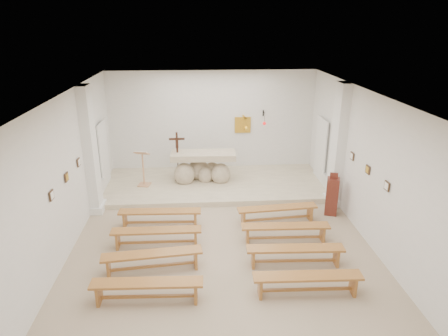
{
  "coord_description": "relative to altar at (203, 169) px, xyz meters",
  "views": [
    {
      "loc": [
        -0.52,
        -8.34,
        5.01
      ],
      "look_at": [
        0.17,
        1.6,
        1.33
      ],
      "focal_mm": 32.0,
      "sensor_mm": 36.0,
      "label": 1
    }
  ],
  "objects": [
    {
      "name": "bench_left_third",
      "position": [
        -1.15,
        -4.71,
        -0.22
      ],
      "size": [
        2.13,
        0.55,
        0.44
      ],
      "rotation": [
        0.0,
        0.0,
        0.11
      ],
      "color": "#AE6B32",
      "rests_on": "ground"
    },
    {
      "name": "pilaster_right",
      "position": [
        3.74,
        -1.68,
        1.2
      ],
      "size": [
        0.26,
        0.55,
        3.5
      ],
      "primitive_type": "cube",
      "color": "white",
      "rests_on": "ground"
    },
    {
      "name": "station_frame_right_mid",
      "position": [
        3.84,
        -3.48,
        1.17
      ],
      "size": [
        0.03,
        0.2,
        0.2
      ],
      "primitive_type": "cube",
      "color": "#432E1D",
      "rests_on": "wall_right"
    },
    {
      "name": "station_frame_left_front",
      "position": [
        -3.1,
        -4.48,
        1.17
      ],
      "size": [
        0.03,
        0.2,
        0.2
      ],
      "primitive_type": "cube",
      "color": "#432E1D",
      "rests_on": "wall_left"
    },
    {
      "name": "donation_pedestal",
      "position": [
        3.47,
        -2.33,
        -0.02
      ],
      "size": [
        0.41,
        0.41,
        1.21
      ],
      "rotation": [
        0.0,
        0.0,
        -0.32
      ],
      "color": "#5D241A",
      "rests_on": "ground"
    },
    {
      "name": "bench_left_fourth",
      "position": [
        -1.15,
        -5.7,
        -0.22
      ],
      "size": [
        2.11,
        0.41,
        0.44
      ],
      "rotation": [
        0.0,
        0.0,
        -0.03
      ],
      "color": "#AE6B32",
      "rests_on": "ground"
    },
    {
      "name": "gold_wall_relief",
      "position": [
        1.42,
        1.28,
        1.1
      ],
      "size": [
        0.55,
        0.04,
        0.55
      ],
      "primitive_type": "cube",
      "color": "yellow",
      "rests_on": "wall_back"
    },
    {
      "name": "ground",
      "position": [
        0.37,
        -3.68,
        -0.55
      ],
      "size": [
        7.0,
        10.0,
        0.0
      ],
      "primitive_type": "cube",
      "color": "tan",
      "rests_on": "ground"
    },
    {
      "name": "lectern",
      "position": [
        -1.85,
        -0.29,
        0.18
      ],
      "size": [
        0.48,
        0.42,
        1.18
      ],
      "rotation": [
        0.0,
        0.0,
        -0.2
      ],
      "color": "tan",
      "rests_on": "sanctuary_platform"
    },
    {
      "name": "pilaster_left",
      "position": [
        -3.0,
        -1.68,
        1.2
      ],
      "size": [
        0.26,
        0.55,
        3.5
      ],
      "primitive_type": "cube",
      "color": "white",
      "rests_on": "ground"
    },
    {
      "name": "altar",
      "position": [
        0.0,
        0.0,
        0.0
      ],
      "size": [
        2.06,
        0.93,
        1.05
      ],
      "rotation": [
        0.0,
        0.0,
        -0.04
      ],
      "color": "beige",
      "rests_on": "sanctuary_platform"
    },
    {
      "name": "bench_right_third",
      "position": [
        1.9,
        -4.71,
        -0.22
      ],
      "size": [
        2.11,
        0.42,
        0.44
      ],
      "rotation": [
        0.0,
        0.0,
        -0.04
      ],
      "color": "#AE6B32",
      "rests_on": "ground"
    },
    {
      "name": "wall_right",
      "position": [
        3.86,
        -3.68,
        1.2
      ],
      "size": [
        0.02,
        10.0,
        3.5
      ],
      "primitive_type": "cube",
      "color": "silver",
      "rests_on": "ground"
    },
    {
      "name": "bench_right_fourth",
      "position": [
        1.9,
        -5.7,
        -0.22
      ],
      "size": [
        2.11,
        0.4,
        0.44
      ],
      "rotation": [
        0.0,
        0.0,
        -0.03
      ],
      "color": "#AE6B32",
      "rests_on": "ground"
    },
    {
      "name": "station_frame_right_rear",
      "position": [
        3.84,
        -2.48,
        1.17
      ],
      "size": [
        0.03,
        0.2,
        0.2
      ],
      "primitive_type": "cube",
      "color": "#432E1D",
      "rests_on": "wall_right"
    },
    {
      "name": "radiator_right",
      "position": [
        3.8,
        -0.98,
        -0.28
      ],
      "size": [
        0.1,
        0.85,
        0.52
      ],
      "primitive_type": "cube",
      "color": "silver",
      "rests_on": "ground"
    },
    {
      "name": "sanctuary_platform",
      "position": [
        0.37,
        -0.18,
        -0.48
      ],
      "size": [
        6.98,
        3.0,
        0.15
      ],
      "primitive_type": "cube",
      "color": "beige",
      "rests_on": "ground"
    },
    {
      "name": "station_frame_right_front",
      "position": [
        3.84,
        -4.48,
        1.17
      ],
      "size": [
        0.03,
        0.2,
        0.2
      ],
      "primitive_type": "cube",
      "color": "#432E1D",
      "rests_on": "wall_right"
    },
    {
      "name": "wall_left",
      "position": [
        -3.12,
        -3.68,
        1.2
      ],
      "size": [
        0.02,
        10.0,
        3.5
      ],
      "primitive_type": "cube",
      "color": "silver",
      "rests_on": "ground"
    },
    {
      "name": "sanctuary_lamp",
      "position": [
        2.12,
        1.03,
        1.26
      ],
      "size": [
        0.11,
        0.36,
        0.44
      ],
      "color": "black",
      "rests_on": "wall_back"
    },
    {
      "name": "bench_left_front",
      "position": [
        -1.15,
        -2.72,
        -0.22
      ],
      "size": [
        2.11,
        0.42,
        0.44
      ],
      "rotation": [
        0.0,
        0.0,
        -0.04
      ],
      "color": "#AE6B32",
      "rests_on": "ground"
    },
    {
      "name": "bench_right_second",
      "position": [
        1.9,
        -3.71,
        -0.22
      ],
      "size": [
        2.11,
        0.4,
        0.44
      ],
      "rotation": [
        0.0,
        0.0,
        -0.03
      ],
      "color": "#AE6B32",
      "rests_on": "ground"
    },
    {
      "name": "station_frame_left_mid",
      "position": [
        -3.1,
        -3.48,
        1.17
      ],
      "size": [
        0.03,
        0.2,
        0.2
      ],
      "primitive_type": "cube",
      "color": "#432E1D",
      "rests_on": "wall_left"
    },
    {
      "name": "wall_back",
      "position": [
        0.37,
        1.31,
        1.2
      ],
      "size": [
        7.0,
        0.02,
        3.5
      ],
      "primitive_type": "cube",
      "color": "silver",
      "rests_on": "ground"
    },
    {
      "name": "ceiling",
      "position": [
        0.37,
        -3.68,
        2.94
      ],
      "size": [
        7.0,
        10.0,
        0.02
      ],
      "primitive_type": "cube",
      "color": "silver",
      "rests_on": "wall_back"
    },
    {
      "name": "bench_left_second",
      "position": [
        -1.15,
        -3.71,
        -0.22
      ],
      "size": [
        2.1,
        0.35,
        0.44
      ],
      "rotation": [
        0.0,
        0.0,
        -0.01
      ],
      "color": "#AE6B32",
      "rests_on": "ground"
    },
    {
      "name": "potted_plant",
      "position": [
        -0.01,
        0.37,
        -0.18
      ],
      "size": [
        0.52,
        0.49,
        0.45
      ],
      "primitive_type": "imported",
      "rotation": [
        0.0,
        0.0,
        0.45
      ],
      "color": "#2B5B24",
      "rests_on": "sanctuary_platform"
    },
    {
      "name": "bench_right_front",
      "position": [
        1.9,
        -2.72,
        -0.22
      ],
      "size": [
        2.12,
        0.53,
        0.44
      ],
      "rotation": [
        0.0,
        0.0,
        0.09
      ],
      "color": "#AE6B32",
      "rests_on": "ground"
    },
    {
      "name": "radiator_left",
      "position": [
        -3.06,
        -0.98,
        -0.28
      ],
      "size": [
        0.1,
        0.85,
        0.52
      ],
      "primitive_type": "cube",
      "color": "silver",
      "rests_on": "ground"
    },
    {
      "name": "crucifix_stand",
      "position": [
        -0.79,
        0.04,
        0.53
      ],
      "size": [
        0.49,
        0.21,
        1.61
      ],
      "rotation": [
        0.0,
        0.0,
        0.0
      ],
      "color": "#381B11",
      "rests_on": "sanctuary_platform"
    },
    {
      "name": "station_frame_left_rear",
      "position": [
        -3.1,
        -2.48,
        1.17
      ],
      "size": [
        0.03,
        0.2,
        0.2
      ],
      "primitive_type": "cube",
      "color": "#432E1D",
      "rests_on": "wall_left"
    }
  ]
}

